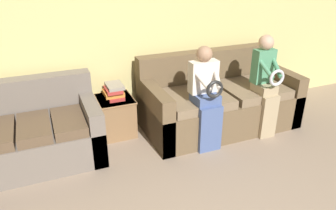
# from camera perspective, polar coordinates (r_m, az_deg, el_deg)

# --- Properties ---
(wall_back) EXTENTS (7.75, 0.06, 2.55)m
(wall_back) POSITION_cam_1_polar(r_m,az_deg,el_deg) (4.29, -5.76, 13.04)
(wall_back) COLOR #DBCC7F
(wall_back) RESTS_ON ground_plane
(couch_main) EXTENTS (2.01, 0.97, 0.96)m
(couch_main) POSITION_cam_1_polar(r_m,az_deg,el_deg) (4.44, 8.66, 0.59)
(couch_main) COLOR brown
(couch_main) RESTS_ON ground_plane
(couch_side) EXTENTS (1.39, 0.89, 0.88)m
(couch_side) POSITION_cam_1_polar(r_m,az_deg,el_deg) (3.96, -22.01, -4.70)
(couch_side) COLOR #70665B
(couch_side) RESTS_ON ground_plane
(child_left_seated) EXTENTS (0.34, 0.38, 1.22)m
(child_left_seated) POSITION_cam_1_polar(r_m,az_deg,el_deg) (3.79, 6.67, 1.80)
(child_left_seated) COLOR #475B8E
(child_left_seated) RESTS_ON ground_plane
(child_right_seated) EXTENTS (0.27, 0.38, 1.27)m
(child_right_seated) POSITION_cam_1_polar(r_m,az_deg,el_deg) (4.22, 16.66, 3.99)
(child_right_seated) COLOR tan
(child_right_seated) RESTS_ON ground_plane
(side_shelf) EXTENTS (0.44, 0.49, 0.50)m
(side_shelf) POSITION_cam_1_polar(r_m,az_deg,el_deg) (4.26, -9.05, -1.80)
(side_shelf) COLOR olive
(side_shelf) RESTS_ON ground_plane
(book_stack) EXTENTS (0.24, 0.29, 0.19)m
(book_stack) POSITION_cam_1_polar(r_m,az_deg,el_deg) (4.12, -9.40, 2.35)
(book_stack) COLOR #BC3833
(book_stack) RESTS_ON side_shelf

